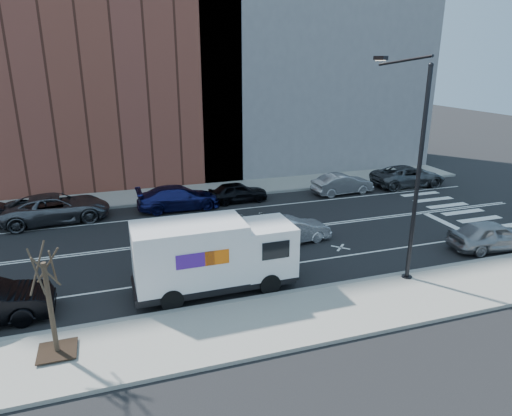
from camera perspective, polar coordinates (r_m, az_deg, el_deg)
ground at (r=24.61m, az=-5.65°, el=-3.80°), size 120.00×120.00×0.00m
sidewalk_near at (r=17.01m, az=1.23°, el=-14.24°), size 44.00×3.60×0.15m
sidewalk_far at (r=32.77m, az=-9.11°, el=1.86°), size 44.00×3.60×0.15m
curb_near at (r=18.46m, az=-0.67°, el=-11.36°), size 44.00×0.25×0.17m
curb_far at (r=31.07m, az=-8.55°, el=0.99°), size 44.00×0.25×0.17m
crosswalk at (r=31.88m, az=23.61°, el=-0.08°), size 3.00×14.00×0.01m
road_markings at (r=24.61m, az=-5.65°, el=-3.79°), size 40.00×8.60×0.01m
bldg_brick at (r=38.07m, az=-24.56°, el=19.44°), size 26.00×10.00×22.00m
bldg_concrete at (r=41.64m, az=6.10°, el=23.41°), size 20.00×10.00×26.00m
streetlight at (r=19.85m, az=18.90°, el=5.26°), size 0.44×4.02×9.34m
street_tree at (r=16.07m, az=-24.14°, el=-12.40°), size 1.20×1.20×3.75m
fedex_van at (r=18.72m, az=-5.36°, el=-5.82°), size 6.68×2.43×3.04m
far_parked_c at (r=29.18m, az=-23.71°, el=-0.00°), size 6.24×3.37×1.66m
far_parked_d at (r=29.38m, az=-9.65°, el=1.29°), size 5.24×2.17×1.52m
far_parked_e at (r=30.48m, az=-2.29°, el=2.00°), size 3.97×1.64×1.35m
far_parked_f at (r=32.87m, az=10.76°, el=2.98°), size 4.45×1.79×1.44m
far_parked_g at (r=36.13m, az=18.46°, el=3.82°), size 5.61×2.74×1.53m
driving_sedan at (r=23.84m, az=4.50°, el=-2.78°), size 4.20×1.83×1.34m
near_parked_front at (r=25.76m, az=27.45°, el=-3.07°), size 4.54×2.21×1.49m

